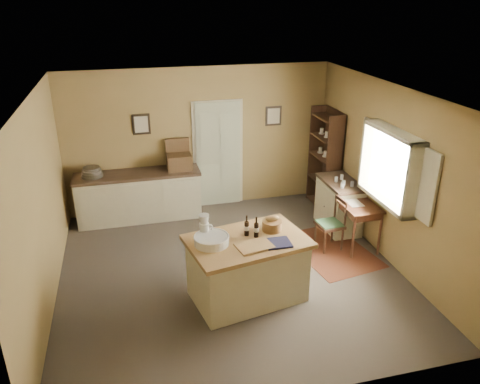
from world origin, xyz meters
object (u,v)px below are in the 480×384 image
object	(u,v)px
writing_desk	(357,208)
work_island	(247,267)
right_cabinet	(339,204)
desk_chair	(330,225)
sideboard	(139,194)
shelving_unit	(327,160)

from	to	relation	value
writing_desk	work_island	bearing A→B (deg)	-155.03
work_island	right_cabinet	xyz separation A→B (m)	(2.12, 1.61, -0.02)
work_island	desk_chair	world-z (taller)	work_island
sideboard	right_cabinet	distance (m)	3.63
work_island	right_cabinet	bearing A→B (deg)	26.35
right_cabinet	shelving_unit	distance (m)	1.09
work_island	right_cabinet	world-z (taller)	work_island
writing_desk	right_cabinet	xyz separation A→B (m)	(-0.00, 0.62, -0.21)
desk_chair	right_cabinet	xyz separation A→B (m)	(0.46, 0.63, 0.03)
right_cabinet	work_island	bearing A→B (deg)	-142.74
sideboard	writing_desk	xyz separation A→B (m)	(3.40, -1.90, 0.19)
right_cabinet	shelving_unit	world-z (taller)	shelving_unit
desk_chair	shelving_unit	bearing A→B (deg)	63.59
work_island	shelving_unit	distance (m)	3.46
writing_desk	right_cabinet	distance (m)	0.66
desk_chair	shelving_unit	distance (m)	1.77
desk_chair	right_cabinet	bearing A→B (deg)	48.55
right_cabinet	shelving_unit	size ratio (longest dim) A/B	0.52
work_island	sideboard	world-z (taller)	work_island
sideboard	writing_desk	size ratio (longest dim) A/B	2.55
desk_chair	shelving_unit	xyz separation A→B (m)	(0.61, 1.58, 0.53)
desk_chair	shelving_unit	size ratio (longest dim) A/B	0.44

